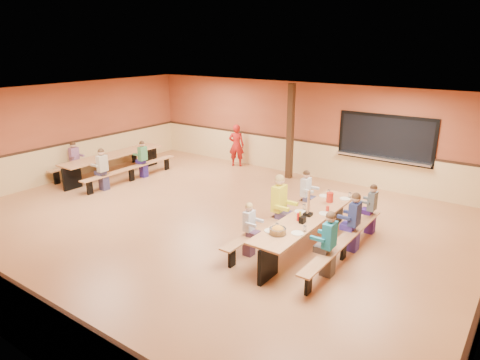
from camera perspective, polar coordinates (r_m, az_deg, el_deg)
The scene contains 23 objects.
ground at distance 10.43m, azimuth -4.50°, elevation -5.79°, with size 12.00×12.00×0.00m, color #A3653E.
room_envelope at distance 10.18m, azimuth -4.59°, elevation -2.23°, with size 12.04×10.04×3.02m.
kitchen_pass_through at distance 13.04m, azimuth 18.79°, elevation 5.01°, with size 2.78×0.28×1.38m.
structural_post at distance 13.58m, azimuth 6.72°, elevation 6.38°, with size 0.18×0.18×3.00m, color black.
cafeteria_table_main at distance 9.11m, azimuth 8.98°, elevation -5.98°, with size 1.91×3.70×0.74m.
cafeteria_table_second at distance 14.44m, azimuth -16.49°, elevation 2.47°, with size 1.91×3.70×0.74m.
seated_child_white_left at distance 8.71m, azimuth 1.21°, elevation -6.64°, with size 0.33×0.27×1.13m, color silver, non-canonical shape.
seated_adult_yellow at distance 9.58m, azimuth 5.20°, elevation -3.47°, with size 0.47×0.38×1.41m, color yellow, non-canonical shape.
seated_child_grey_left at distance 10.68m, azimuth 8.72°, elevation -1.91°, with size 0.37×0.30×1.20m, color silver, non-canonical shape.
seated_child_teal_right at distance 8.13m, azimuth 11.78°, elevation -8.41°, with size 0.39×0.32×1.26m, color teal, non-canonical shape.
seated_child_navy_right at distance 9.18m, azimuth 14.96°, elevation -5.51°, with size 0.39×0.32×1.26m, color navy, non-canonical shape.
seated_child_char_right at distance 10.15m, azimuth 17.14°, elevation -3.75°, with size 0.34×0.28×1.15m, color #50575B, non-canonical shape.
seated_child_purple_sec at distance 14.59m, azimuth -21.17°, elevation 2.44°, with size 0.36×0.30×1.19m, color #8A587F, non-canonical shape.
seated_child_green_sec at distance 14.11m, azimuth -12.81°, elevation 2.69°, with size 0.35×0.29×1.18m, color #3D7D4B, non-canonical shape.
seated_child_tan_sec at distance 13.17m, azimuth -17.83°, elevation 1.31°, with size 0.38×0.31×1.24m, color tan, non-canonical shape.
standing_woman at distance 15.02m, azimuth -0.48°, elevation 4.65°, with size 0.54×0.36×1.49m, color #A21612.
punch_pitcher at distance 9.85m, azimuth 11.89°, elevation -2.27°, with size 0.16×0.16×0.22m, color #B12517.
chip_bowl at distance 8.10m, azimuth 5.06°, elevation -6.71°, with size 0.32×0.32×0.15m, color orange, non-canonical shape.
napkin_dispenser at distance 8.65m, azimuth 8.33°, elevation -5.28°, with size 0.10×0.14×0.13m, color black.
condiment_mustard at distance 8.80m, azimuth 7.99°, elevation -4.71°, with size 0.06×0.06×0.17m, color yellow.
condiment_ketchup at distance 8.72m, azimuth 7.74°, elevation -4.90°, with size 0.06×0.06×0.17m, color #B2140F.
table_paddle at distance 8.99m, azimuth 9.08°, elevation -3.91°, with size 0.16×0.16×0.56m.
place_settings at distance 9.01m, azimuth 9.06°, elevation -4.42°, with size 0.65×3.30×0.11m, color beige, non-canonical shape.
Camera 1 is at (6.20, -7.28, 4.18)m, focal length 32.00 mm.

